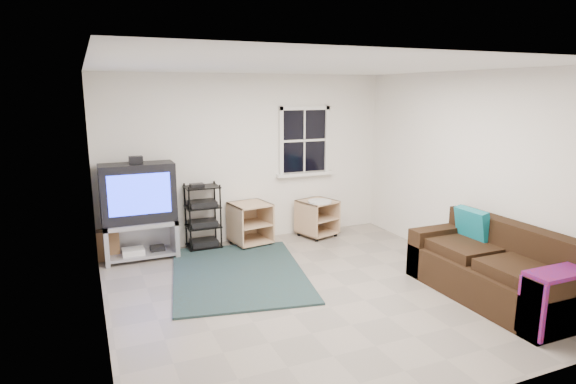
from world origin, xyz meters
name	(u,v)px	position (x,y,z in m)	size (l,w,h in m)	color
room	(304,145)	(0.95, 2.27, 1.48)	(4.60, 4.62, 4.60)	gray
tv_unit	(139,203)	(-1.72, 2.03, 0.80)	(1.00, 0.50, 1.47)	#A3A3AB
av_rack	(203,221)	(-0.80, 2.10, 0.43)	(0.50, 0.36, 1.00)	black
side_table_left	(249,222)	(-0.10, 2.05, 0.35)	(0.63, 0.63, 0.65)	tan
side_table_right	(316,215)	(1.05, 2.02, 0.35)	(0.67, 0.67, 0.62)	tan
sofa	(496,271)	(1.87, -0.97, 0.33)	(0.90, 2.02, 0.92)	black
shag_rug	(239,273)	(-0.64, 0.89, 0.01)	(1.66, 2.28, 0.03)	black
paper_bag	(108,245)	(-2.15, 2.15, 0.21)	(0.30, 0.19, 0.43)	olive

